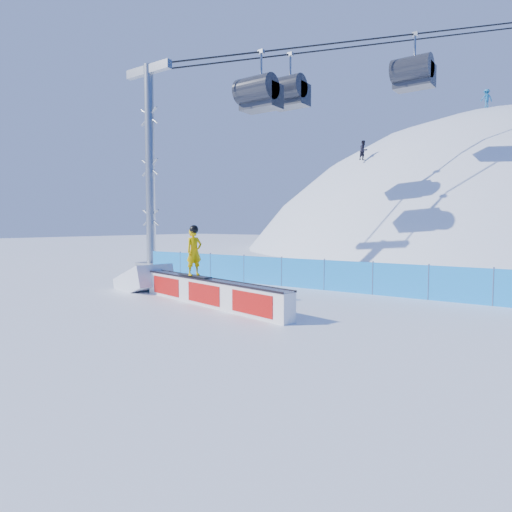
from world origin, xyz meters
The scene contains 7 objects.
ground centered at (0.00, 0.00, 0.00)m, with size 160.00×160.00×0.00m, color white.
snow_hill centered at (0.00, 42.00, -18.00)m, with size 64.00×64.00×64.00m.
safety_fence centered at (0.00, 4.50, 0.60)m, with size 22.05×0.05×1.30m.
rail_box centered at (-2.35, -0.77, 0.43)m, with size 7.20×2.19×0.87m.
snow_ramp centered at (-6.78, 0.29, 0.00)m, with size 2.27×1.51×0.85m, color white, non-canonical shape.
snowboarder centered at (-3.20, -0.56, 1.71)m, with size 1.66×0.67×1.71m.
distant_skiers centered at (1.91, 30.30, 11.01)m, with size 23.11×11.06×8.57m.
Camera 1 is at (7.34, -11.58, 2.61)m, focal length 32.00 mm.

